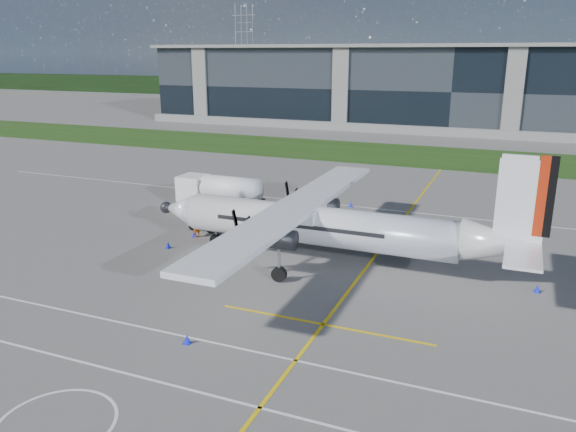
# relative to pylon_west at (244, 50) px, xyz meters

# --- Properties ---
(ground) EXTENTS (400.00, 400.00, 0.00)m
(ground) POSITION_rel_pylon_west_xyz_m (80.00, -110.00, -15.00)
(ground) COLOR slate
(ground) RESTS_ON ground
(grass_strip) EXTENTS (400.00, 18.00, 0.04)m
(grass_strip) POSITION_rel_pylon_west_xyz_m (80.00, -102.00, -14.98)
(grass_strip) COLOR #1C4011
(grass_strip) RESTS_ON ground
(terminal_building) EXTENTS (120.00, 20.00, 15.00)m
(terminal_building) POSITION_rel_pylon_west_xyz_m (80.00, -70.00, -7.50)
(terminal_building) COLOR black
(terminal_building) RESTS_ON ground
(tree_line) EXTENTS (400.00, 6.00, 6.00)m
(tree_line) POSITION_rel_pylon_west_xyz_m (80.00, -10.00, -12.00)
(tree_line) COLOR black
(tree_line) RESTS_ON ground
(pylon_west) EXTENTS (9.00, 4.60, 30.00)m
(pylon_west) POSITION_rel_pylon_west_xyz_m (0.00, 0.00, 0.00)
(pylon_west) COLOR gray
(pylon_west) RESTS_ON ground
(yellow_taxiway_centerline) EXTENTS (0.20, 70.00, 0.01)m
(yellow_taxiway_centerline) POSITION_rel_pylon_west_xyz_m (83.00, -140.00, -14.99)
(yellow_taxiway_centerline) COLOR yellow
(yellow_taxiway_centerline) RESTS_ON ground
(white_lane_line) EXTENTS (90.00, 0.15, 0.01)m
(white_lane_line) POSITION_rel_pylon_west_xyz_m (80.00, -164.00, -14.99)
(white_lane_line) COLOR white
(white_lane_line) RESTS_ON ground
(turboprop_aircraft) EXTENTS (27.12, 28.13, 8.44)m
(turboprop_aircraft) POSITION_rel_pylon_west_xyz_m (80.44, -147.11, -10.78)
(turboprop_aircraft) COLOR white
(turboprop_aircraft) RESTS_ON ground
(fuel_tanker_truck) EXTENTS (8.55, 2.78, 3.20)m
(fuel_tanker_truck) POSITION_rel_pylon_west_xyz_m (65.94, -137.75, -13.40)
(fuel_tanker_truck) COLOR white
(fuel_tanker_truck) RESTS_ON ground
(baggage_tug) EXTENTS (2.69, 1.61, 1.61)m
(baggage_tug) POSITION_rel_pylon_west_xyz_m (68.38, -143.57, -14.19)
(baggage_tug) COLOR white
(baggage_tug) RESTS_ON ground
(ground_crew_person) EXTENTS (0.91, 1.05, 2.16)m
(ground_crew_person) POSITION_rel_pylon_west_xyz_m (68.89, -145.68, -13.92)
(ground_crew_person) COLOR #F25907
(ground_crew_person) RESTS_ON ground
(safety_cone_nose_stbd) EXTENTS (0.36, 0.36, 0.50)m
(safety_cone_nose_stbd) POSITION_rel_pylon_west_xyz_m (68.63, -145.73, -14.75)
(safety_cone_nose_stbd) COLOR #0C1CDA
(safety_cone_nose_stbd) RESTS_ON ground
(safety_cone_tail) EXTENTS (0.36, 0.36, 0.50)m
(safety_cone_tail) POSITION_rel_pylon_west_xyz_m (93.71, -146.96, -14.75)
(safety_cone_tail) COLOR #0C1CDA
(safety_cone_tail) RESTS_ON ground
(safety_cone_stbdwing) EXTENTS (0.36, 0.36, 0.50)m
(safety_cone_stbdwing) POSITION_rel_pylon_west_xyz_m (77.57, -132.26, -14.75)
(safety_cone_stbdwing) COLOR #0C1CDA
(safety_cone_stbdwing) RESTS_ON ground
(safety_cone_nose_port) EXTENTS (0.36, 0.36, 0.50)m
(safety_cone_nose_port) POSITION_rel_pylon_west_xyz_m (68.23, -148.77, -14.75)
(safety_cone_nose_port) COLOR #0C1CDA
(safety_cone_nose_port) RESTS_ON ground
(safety_cone_portwing) EXTENTS (0.36, 0.36, 0.50)m
(safety_cone_portwing) POSITION_rel_pylon_west_xyz_m (77.33, -160.56, -14.75)
(safety_cone_portwing) COLOR #0C1CDA
(safety_cone_portwing) RESTS_ON ground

